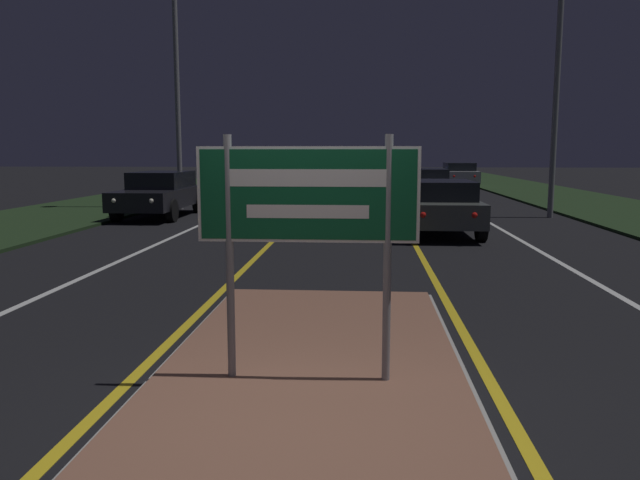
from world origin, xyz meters
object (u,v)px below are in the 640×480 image
object	(u,v)px
streetlight_left_near	(175,9)
streetlight_right_near	(561,12)
car_approaching_0	(160,193)
car_approaching_1	(310,175)
car_receding_0	(438,205)
car_receding_2	(458,174)
car_receding_3	(392,170)
car_receding_1	(423,187)
highway_sign	(308,208)

from	to	relation	value
streetlight_left_near	streetlight_right_near	distance (m)	12.78
streetlight_right_near	car_approaching_0	size ratio (longest dim) A/B	2.02
streetlight_right_near	car_approaching_1	size ratio (longest dim) A/B	2.27
car_receding_0	car_receding_2	bearing A→B (deg)	80.24
streetlight_right_near	car_receding_0	bearing A→B (deg)	-133.30
streetlight_left_near	car_receding_2	bearing A→B (deg)	50.66
streetlight_left_near	car_approaching_0	bearing A→B (deg)	-87.33
car_receding_2	car_approaching_1	world-z (taller)	car_approaching_1
streetlight_right_near	car_receding_3	bearing A→B (deg)	98.16
car_receding_2	car_receding_3	xyz separation A→B (m)	(-3.41, 9.74, -0.02)
streetlight_left_near	car_approaching_1	world-z (taller)	streetlight_left_near
car_receding_2	car_receding_1	bearing A→B (deg)	-103.61
streetlight_left_near	car_approaching_0	size ratio (longest dim) A/B	2.26
car_approaching_0	car_receding_1	bearing A→B (deg)	22.92
car_receding_3	highway_sign	bearing A→B (deg)	-93.57
highway_sign	car_receding_3	bearing A→B (deg)	86.43
streetlight_right_near	car_approaching_0	bearing A→B (deg)	-177.33
car_receding_0	car_receding_3	xyz separation A→B (m)	(0.23, 30.94, 0.01)
highway_sign	car_receding_1	xyz separation A→B (m)	(2.67, 18.08, -0.84)
car_receding_1	car_approaching_0	distance (m)	9.48
streetlight_left_near	car_receding_2	xyz separation A→B (m)	(12.19, 14.87, -6.25)
car_receding_2	car_approaching_0	xyz separation A→B (m)	(-12.07, -17.47, 0.01)
car_receding_3	car_receding_1	bearing A→B (deg)	-89.82
car_receding_0	streetlight_right_near	bearing A→B (deg)	46.70
streetlight_left_near	car_receding_1	distance (m)	10.89
streetlight_left_near	car_receding_0	bearing A→B (deg)	-36.50
car_receding_2	car_approaching_0	world-z (taller)	car_receding_2
car_approaching_1	car_receding_2	bearing A→B (deg)	18.36
highway_sign	car_receding_2	distance (m)	32.43
car_receding_3	car_approaching_1	world-z (taller)	car_approaching_1
streetlight_right_near	car_approaching_0	xyz separation A→B (m)	(-12.48, -0.58, -5.54)
car_receding_3	car_approaching_0	size ratio (longest dim) A/B	0.90
car_receding_3	car_receding_0	bearing A→B (deg)	-90.43
streetlight_right_near	car_approaching_0	distance (m)	13.66
car_receding_0	car_approaching_0	bearing A→B (deg)	156.17
streetlight_right_near	car_receding_1	xyz separation A→B (m)	(-3.74, 3.11, -5.54)
highway_sign	car_receding_3	size ratio (longest dim) A/B	0.49
highway_sign	car_receding_3	world-z (taller)	highway_sign
streetlight_right_near	car_receding_3	world-z (taller)	streetlight_right_near
car_approaching_0	highway_sign	bearing A→B (deg)	-67.15
highway_sign	car_receding_1	distance (m)	18.29
car_receding_1	car_approaching_1	size ratio (longest dim) A/B	1.07
car_receding_0	car_approaching_0	distance (m)	9.21
car_receding_0	car_receding_1	xyz separation A→B (m)	(0.31, 7.41, 0.03)
streetlight_left_near	streetlight_right_near	xyz separation A→B (m)	(12.60, -2.02, -0.71)
streetlight_left_near	car_receding_0	world-z (taller)	streetlight_left_near
streetlight_left_near	car_receding_3	bearing A→B (deg)	70.37
streetlight_left_near	car_receding_3	xyz separation A→B (m)	(8.78, 24.61, -6.28)
highway_sign	car_approaching_0	xyz separation A→B (m)	(-6.06, 14.39, -0.84)
streetlight_left_near	car_receding_2	size ratio (longest dim) A/B	2.38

